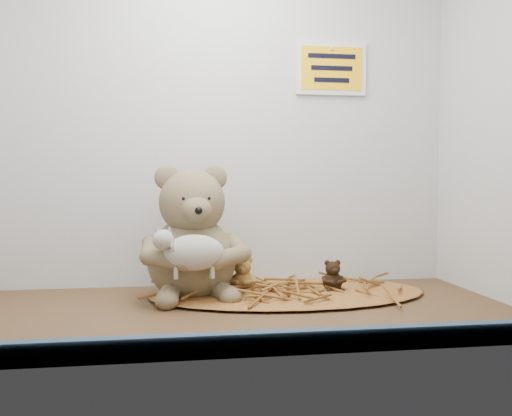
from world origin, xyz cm
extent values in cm
cube|color=#412E16|center=(0.00, 0.00, 0.00)|extent=(120.00, 60.00, 0.40)
cube|color=silver|center=(0.00, 30.00, 45.00)|extent=(120.00, 0.40, 90.00)
cube|color=silver|center=(60.00, 0.00, 45.00)|extent=(0.40, 60.00, 90.00)
cube|color=#32475F|center=(0.00, -28.80, 1.80)|extent=(119.28, 2.20, 3.60)
ellipsoid|color=brown|center=(15.68, 14.37, 0.62)|extent=(64.33, 37.35, 1.25)
cube|color=#F1A80C|center=(30.00, 29.40, 55.00)|extent=(16.00, 1.20, 11.00)
camera|label=1|loc=(-11.52, -113.32, 26.96)|focal=40.00mm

